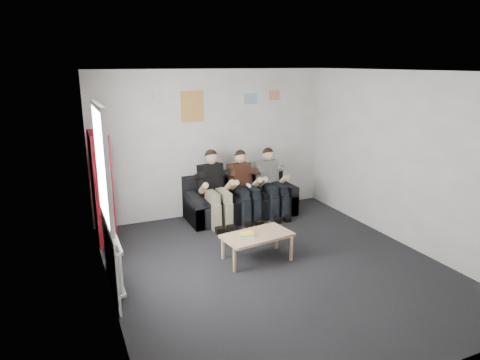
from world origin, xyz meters
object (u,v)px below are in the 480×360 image
object	(u,v)px
sofa	(240,201)
person_left	(215,189)
bookshelf	(102,187)
person_right	(272,183)
coffee_table	(257,237)
person_middle	(244,186)

from	to	relation	value
sofa	person_left	xyz separation A→B (m)	(-0.57, -0.19, 0.37)
person_left	bookshelf	bearing A→B (deg)	169.03
sofa	person_left	distance (m)	0.70
sofa	person_right	world-z (taller)	person_right
sofa	person_right	size ratio (longest dim) A/B	1.60
sofa	bookshelf	bearing A→B (deg)	-176.85
coffee_table	person_right	bearing A→B (deg)	56.38
coffee_table	person_middle	world-z (taller)	person_middle
bookshelf	person_left	distance (m)	1.91
person_right	bookshelf	bearing A→B (deg)	171.84
bookshelf	coffee_table	bearing A→B (deg)	-40.09
bookshelf	person_middle	xyz separation A→B (m)	(2.46, -0.06, -0.26)
bookshelf	coffee_table	xyz separation A→B (m)	(1.94, -1.69, -0.53)
person_middle	sofa	bearing A→B (deg)	80.07
person_right	sofa	bearing A→B (deg)	154.18
bookshelf	person_left	bearing A→B (deg)	-0.79
person_left	person_right	distance (m)	1.13
person_middle	person_right	bearing A→B (deg)	-9.89
coffee_table	person_middle	distance (m)	1.74
bookshelf	person_left	size ratio (longest dim) A/B	1.33
sofa	coffee_table	world-z (taller)	sofa
sofa	bookshelf	distance (m)	2.53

